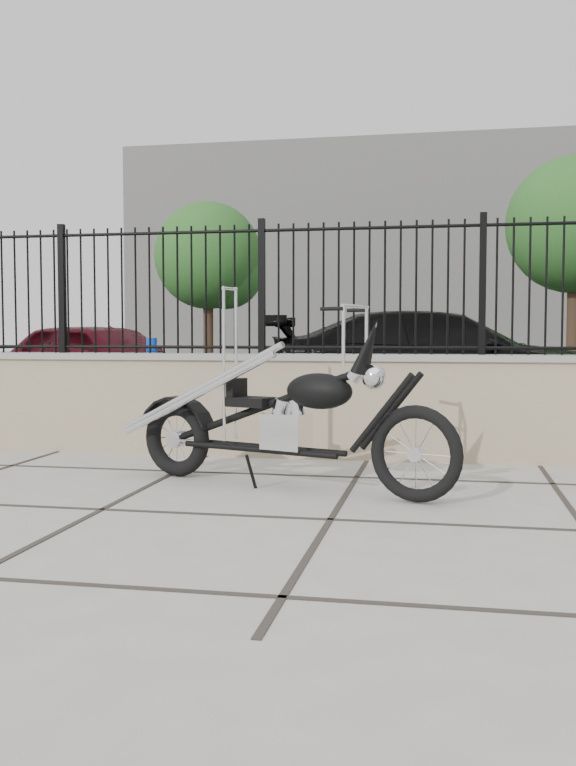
{
  "coord_description": "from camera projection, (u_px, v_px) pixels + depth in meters",
  "views": [
    {
      "loc": [
        0.68,
        -4.88,
        1.14
      ],
      "look_at": [
        -0.51,
        1.26,
        0.76
      ],
      "focal_mm": 38.0,
      "sensor_mm": 36.0,
      "label": 1
    }
  ],
  "objects": [
    {
      "name": "ground_plane",
      "position": [
        330.0,
        520.0,
        4.98
      ],
      "size": [
        90.0,
        90.0,
        0.0
      ],
      "primitive_type": "plane",
      "color": "#99968E",
      "rests_on": "ground"
    },
    {
      "name": "parking_lot",
      "position": [
        412.0,
        388.0,
        17.23
      ],
      "size": [
        30.0,
        30.0,
        0.0
      ],
      "primitive_type": "plane",
      "color": "black",
      "rests_on": "ground"
    },
    {
      "name": "retaining_wall",
      "position": [
        369.0,
        407.0,
        7.4
      ],
      "size": [
        14.0,
        0.36,
        0.96
      ],
      "primitive_type": "cube",
      "color": "gray",
      "rests_on": "ground_plane"
    },
    {
      "name": "iron_fence",
      "position": [
        369.0,
        288.0,
        7.34
      ],
      "size": [
        14.0,
        0.08,
        1.2
      ],
      "primitive_type": "cube",
      "color": "black",
      "rests_on": "retaining_wall"
    },
    {
      "name": "background_building",
      "position": [
        428.0,
        259.0,
        30.71
      ],
      "size": [
        22.0,
        6.0,
        8.0
      ],
      "primitive_type": "cube",
      "color": "beige",
      "rests_on": "ground_plane"
    },
    {
      "name": "chopper_motorcycle",
      "position": [
        280.0,
        385.0,
        5.97
      ],
      "size": [
        2.55,
        1.28,
        1.53
      ],
      "primitive_type": null,
      "rotation": [
        0.0,
        0.0,
        -0.34
      ],
      "color": "black",
      "rests_on": "ground_plane"
    },
    {
      "name": "car_red",
      "position": [
        102.0,
        365.0,
        12.2
      ],
      "size": [
        4.3,
        2.98,
        1.36
      ],
      "primitive_type": "imported",
      "rotation": [
        0.0,
        0.0,
        1.19
      ],
      "color": "#410911",
      "rests_on": "parking_lot"
    },
    {
      "name": "car_black",
      "position": [
        442.0,
        362.0,
        11.72
      ],
      "size": [
        5.28,
        2.63,
        1.47
      ],
      "primitive_type": "imported",
      "rotation": [
        0.0,
        0.0,
        1.69
      ],
      "color": "black",
      "rests_on": "parking_lot"
    },
    {
      "name": "bollard_a",
      "position": [
        152.0,
        382.0,
        10.03
      ],
      "size": [
        0.14,
        0.14,
        1.1
      ],
      "primitive_type": "cylinder",
      "rotation": [
        0.0,
        0.0,
        0.06
      ],
      "color": "blue",
      "rests_on": "ground_plane"
    },
    {
      "name": "tree_left",
      "position": [
        208.0,
        251.0,
        21.45
      ],
      "size": [
        2.83,
        2.83,
        4.78
      ],
      "rotation": [
        0.0,
        0.0,
        -0.09
      ],
      "color": "#382619",
      "rests_on": "ground_plane"
    },
    {
      "name": "tree_right",
      "position": [
        575.0,
        218.0,
        20.03
      ],
      "size": [
        3.39,
        3.39,
        5.71
      ],
      "rotation": [
        0.0,
        0.0,
        0.25
      ],
      "color": "#382619",
      "rests_on": "ground_plane"
    }
  ]
}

